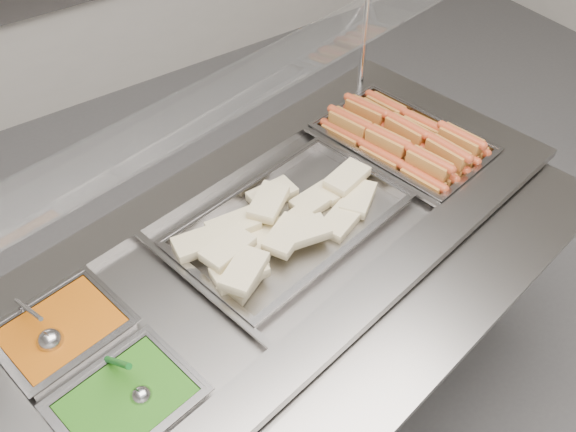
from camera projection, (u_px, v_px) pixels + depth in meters
steam_counter at (278, 320)px, 2.08m from camera, size 1.87×1.09×0.84m
tray_rail at (412, 339)px, 1.58m from camera, size 1.69×0.64×0.05m
sneeze_guard at (219, 98)px, 1.65m from camera, size 1.56×0.55×0.41m
pan_hotdogs at (402, 148)px, 2.11m from camera, size 0.41×0.56×0.09m
pan_wraps at (290, 226)px, 1.84m from camera, size 0.69×0.48×0.07m
pan_beans at (65, 337)px, 1.58m from camera, size 0.32×0.27×0.09m
pan_peas at (129, 408)px, 1.44m from camera, size 0.32×0.27×0.09m
hotdogs_in_buns at (404, 139)px, 2.08m from camera, size 0.37×0.52×0.11m
tortilla_wraps at (283, 225)px, 1.78m from camera, size 0.65×0.36×0.09m
ladle at (49, 339)px, 1.52m from camera, size 0.07×0.18×0.13m
serving_spoon at (137, 390)px, 1.42m from camera, size 0.06×0.16×0.14m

